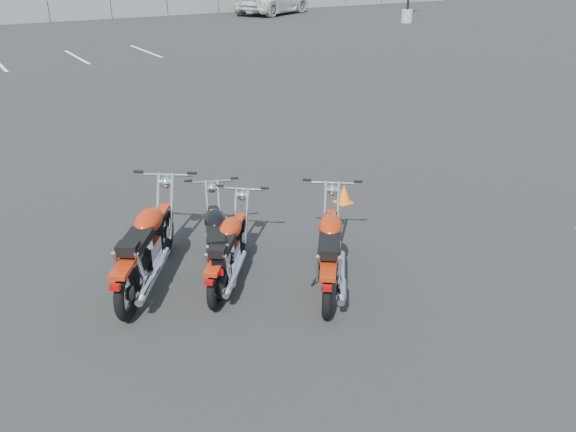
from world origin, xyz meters
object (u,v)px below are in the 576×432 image
motorcycle_rear_red (330,251)px  motorcycle_front_red (147,247)px  motorcycle_third_red (229,250)px  motorcycle_second_black (217,242)px

motorcycle_rear_red → motorcycle_front_red: bearing=146.7°
motorcycle_third_red → motorcycle_rear_red: size_ratio=0.89×
motorcycle_third_red → motorcycle_rear_red: motorcycle_rear_red is taller
motorcycle_third_red → motorcycle_rear_red: (1.04, -0.79, 0.04)m
motorcycle_rear_red → motorcycle_second_black: bearing=135.2°
motorcycle_front_red → motorcycle_third_red: bearing=-28.5°
motorcycle_second_black → motorcycle_third_red: bearing=-83.5°
motorcycle_front_red → motorcycle_second_black: size_ratio=1.08×
motorcycle_front_red → motorcycle_rear_red: size_ratio=1.09×
motorcycle_front_red → motorcycle_third_red: size_ratio=1.23×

